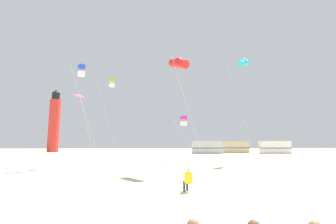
{
  "coord_description": "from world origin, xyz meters",
  "views": [
    {
      "loc": [
        -1.4,
        -6.66,
        2.32
      ],
      "look_at": [
        0.03,
        12.45,
        4.88
      ],
      "focal_mm": 25.07,
      "sensor_mm": 36.0,
      "label": 1
    }
  ],
  "objects": [
    {
      "name": "rv_van_silver",
      "position": [
        11.14,
        45.23,
        1.39
      ],
      "size": [
        6.47,
        2.42,
        2.8
      ],
      "rotation": [
        0.0,
        0.0,
        0.01
      ],
      "color": "#B7BABF",
      "rests_on": "ground"
    },
    {
      "name": "rv_van_tan",
      "position": [
        18.76,
        48.74,
        1.39
      ],
      "size": [
        6.44,
        2.35,
        2.8
      ],
      "rotation": [
        0.0,
        0.0,
        -0.0
      ],
      "color": "#C6B28C",
      "rests_on": "ground"
    },
    {
      "name": "kite_tube_cyan",
      "position": [
        9.58,
        19.51,
        11.87
      ],
      "size": [
        3.25,
        3.36,
        12.58
      ],
      "color": "silver",
      "rests_on": "ground"
    },
    {
      "name": "rv_van_white",
      "position": [
        26.5,
        44.57,
        1.39
      ],
      "size": [
        6.62,
        2.89,
        2.8
      ],
      "rotation": [
        0.0,
        0.0,
        -0.09
      ],
      "color": "white",
      "rests_on": "ground"
    },
    {
      "name": "kite_flyer_standing",
      "position": [
        0.42,
        4.86,
        0.61
      ],
      "size": [
        0.42,
        0.55,
        1.16
      ],
      "rotation": [
        0.0,
        0.0,
        3.4
      ],
      "color": "yellow",
      "rests_on": "ground"
    },
    {
      "name": "kite_diamond_rainbow",
      "position": [
        -8.69,
        17.49,
        6.88
      ],
      "size": [
        2.47,
        2.47,
        7.35
      ],
      "color": "silver",
      "rests_on": "ground"
    },
    {
      "name": "kite_box_lime",
      "position": [
        -6.74,
        24.95,
        10.51
      ],
      "size": [
        3.35,
        2.2,
        11.11
      ],
      "color": "silver",
      "rests_on": "ground"
    },
    {
      "name": "lighthouse_distant",
      "position": [
        -27.1,
        57.8,
        7.84
      ],
      "size": [
        2.8,
        2.8,
        16.8
      ],
      "color": "red",
      "rests_on": "ground"
    },
    {
      "name": "kite_tube_scarlet",
      "position": [
        0.91,
        12.17,
        8.98
      ],
      "size": [
        2.89,
        3.35,
        9.69
      ],
      "color": "silver",
      "rests_on": "ground"
    },
    {
      "name": "kite_box_blue",
      "position": [
        -8.35,
        16.58,
        9.54
      ],
      "size": [
        2.92,
        2.92,
        10.13
      ],
      "color": "silver",
      "rests_on": "ground"
    },
    {
      "name": "kite_box_magenta",
      "position": [
        2.63,
        21.59,
        5.05
      ],
      "size": [
        3.21,
        2.13,
        5.63
      ],
      "color": "silver",
      "rests_on": "ground"
    }
  ]
}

